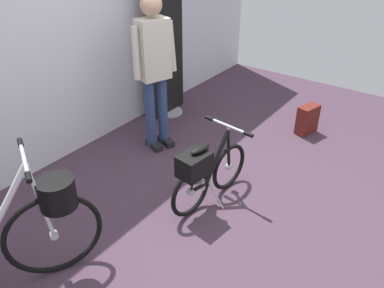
{
  "coord_description": "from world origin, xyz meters",
  "views": [
    {
      "loc": [
        -2.43,
        -1.44,
        2.36
      ],
      "look_at": [
        0.01,
        0.34,
        0.55
      ],
      "focal_mm": 36.62,
      "sensor_mm": 36.0,
      "label": 1
    }
  ],
  "objects": [
    {
      "name": "visitor_near_wall",
      "position": [
        0.53,
        1.21,
        0.97
      ],
      "size": [
        0.51,
        0.35,
        1.68
      ],
      "color": "navy",
      "rests_on": "ground_plane"
    },
    {
      "name": "folding_bike_foreground",
      "position": [
        -0.04,
        0.16,
        0.36
      ],
      "size": [
        1.01,
        0.53,
        0.72
      ],
      "color": "black",
      "rests_on": "ground_plane"
    },
    {
      "name": "backpack_on_floor",
      "position": [
        1.81,
        -0.07,
        0.17
      ],
      "size": [
        0.3,
        0.23,
        0.35
      ],
      "color": "maroon",
      "rests_on": "ground_plane"
    },
    {
      "name": "ground_plane",
      "position": [
        0.0,
        0.0,
        0.0
      ],
      "size": [
        7.01,
        7.01,
        0.0
      ],
      "primitive_type": "plane",
      "color": "#473342"
    },
    {
      "name": "floor_banner_stand",
      "position": [
        1.25,
        1.63,
        0.83
      ],
      "size": [
        0.6,
        0.36,
        1.83
      ],
      "color": "#B7B7BC",
      "rests_on": "ground_plane"
    },
    {
      "name": "back_wall",
      "position": [
        0.0,
        1.93,
        1.53
      ],
      "size": [
        7.01,
        0.1,
        3.05
      ],
      "primitive_type": "cube",
      "color": "silver",
      "rests_on": "ground_plane"
    },
    {
      "name": "display_bike_left",
      "position": [
        -1.59,
        0.72,
        0.47
      ],
      "size": [
        1.36,
        0.76,
        1.04
      ],
      "color": "black",
      "rests_on": "ground_plane"
    }
  ]
}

